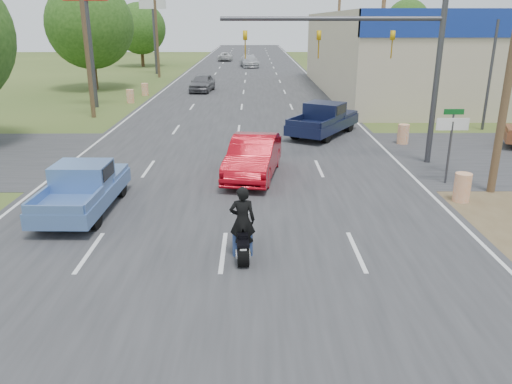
{
  "coord_description": "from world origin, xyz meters",
  "views": [
    {
      "loc": [
        0.81,
        -4.19,
        5.91
      ],
      "look_at": [
        0.89,
        9.24,
        1.3
      ],
      "focal_mm": 35.0,
      "sensor_mm": 36.0,
      "label": 1
    }
  ],
  "objects_px": {
    "distant_car_grey": "(202,83)",
    "distant_car_silver": "(249,61)",
    "distant_car_white": "(225,57)",
    "red_convertible": "(253,157)",
    "blue_pickup": "(84,187)",
    "motorcycle": "(243,242)",
    "navy_pickup": "(324,119)",
    "rider": "(242,224)"
  },
  "relations": [
    {
      "from": "distant_car_grey",
      "to": "distant_car_silver",
      "type": "relative_size",
      "value": 0.82
    },
    {
      "from": "distant_car_grey",
      "to": "distant_car_white",
      "type": "xyz_separation_m",
      "value": [
        0.17,
        35.75,
        -0.11
      ]
    },
    {
      "from": "red_convertible",
      "to": "blue_pickup",
      "type": "distance_m",
      "value": 6.64
    },
    {
      "from": "motorcycle",
      "to": "distant_car_grey",
      "type": "relative_size",
      "value": 0.44
    },
    {
      "from": "distant_car_silver",
      "to": "red_convertible",
      "type": "bearing_deg",
      "value": -97.12
    },
    {
      "from": "distant_car_white",
      "to": "navy_pickup",
      "type": "bearing_deg",
      "value": 99.22
    },
    {
      "from": "red_convertible",
      "to": "navy_pickup",
      "type": "bearing_deg",
      "value": 72.61
    },
    {
      "from": "rider",
      "to": "distant_car_white",
      "type": "relative_size",
      "value": 0.41
    },
    {
      "from": "distant_car_silver",
      "to": "distant_car_white",
      "type": "relative_size",
      "value": 1.18
    },
    {
      "from": "motorcycle",
      "to": "blue_pickup",
      "type": "bearing_deg",
      "value": 143.71
    },
    {
      "from": "rider",
      "to": "distant_car_white",
      "type": "bearing_deg",
      "value": -89.22
    },
    {
      "from": "motorcycle",
      "to": "blue_pickup",
      "type": "height_order",
      "value": "blue_pickup"
    },
    {
      "from": "motorcycle",
      "to": "navy_pickup",
      "type": "distance_m",
      "value": 15.47
    },
    {
      "from": "blue_pickup",
      "to": "distant_car_silver",
      "type": "xyz_separation_m",
      "value": [
        5.04,
        53.78,
        -0.03
      ]
    },
    {
      "from": "rider",
      "to": "blue_pickup",
      "type": "height_order",
      "value": "rider"
    },
    {
      "from": "distant_car_silver",
      "to": "rider",
      "type": "bearing_deg",
      "value": -97.48
    },
    {
      "from": "red_convertible",
      "to": "motorcycle",
      "type": "xyz_separation_m",
      "value": [
        -0.29,
        -7.19,
        -0.37
      ]
    },
    {
      "from": "red_convertible",
      "to": "blue_pickup",
      "type": "bearing_deg",
      "value": -136.78
    },
    {
      "from": "blue_pickup",
      "to": "distant_car_white",
      "type": "relative_size",
      "value": 1.07
    },
    {
      "from": "blue_pickup",
      "to": "distant_car_white",
      "type": "height_order",
      "value": "blue_pickup"
    },
    {
      "from": "red_convertible",
      "to": "navy_pickup",
      "type": "distance_m",
      "value": 8.62
    },
    {
      "from": "motorcycle",
      "to": "distant_car_grey",
      "type": "height_order",
      "value": "distant_car_grey"
    },
    {
      "from": "blue_pickup",
      "to": "distant_car_silver",
      "type": "relative_size",
      "value": 0.91
    },
    {
      "from": "motorcycle",
      "to": "distant_car_silver",
      "type": "bearing_deg",
      "value": 87.63
    },
    {
      "from": "red_convertible",
      "to": "navy_pickup",
      "type": "xyz_separation_m",
      "value": [
        3.88,
        7.7,
        0.09
      ]
    },
    {
      "from": "navy_pickup",
      "to": "distant_car_grey",
      "type": "height_order",
      "value": "navy_pickup"
    },
    {
      "from": "red_convertible",
      "to": "distant_car_silver",
      "type": "xyz_separation_m",
      "value": [
        -0.47,
        50.08,
        -0.03
      ]
    },
    {
      "from": "red_convertible",
      "to": "distant_car_silver",
      "type": "height_order",
      "value": "red_convertible"
    },
    {
      "from": "blue_pickup",
      "to": "distant_car_white",
      "type": "xyz_separation_m",
      "value": [
        1.24,
        64.85,
        -0.18
      ]
    },
    {
      "from": "red_convertible",
      "to": "distant_car_grey",
      "type": "distance_m",
      "value": 25.79
    },
    {
      "from": "navy_pickup",
      "to": "red_convertible",
      "type": "bearing_deg",
      "value": -85.54
    },
    {
      "from": "distant_car_white",
      "to": "red_convertible",
      "type": "bearing_deg",
      "value": 94.55
    },
    {
      "from": "red_convertible",
      "to": "motorcycle",
      "type": "bearing_deg",
      "value": -82.94
    },
    {
      "from": "blue_pickup",
      "to": "distant_car_silver",
      "type": "distance_m",
      "value": 54.02
    },
    {
      "from": "navy_pickup",
      "to": "distant_car_white",
      "type": "distance_m",
      "value": 54.07
    },
    {
      "from": "red_convertible",
      "to": "distant_car_silver",
      "type": "relative_size",
      "value": 0.91
    },
    {
      "from": "red_convertible",
      "to": "rider",
      "type": "bearing_deg",
      "value": -82.97
    },
    {
      "from": "motorcycle",
      "to": "distant_car_grey",
      "type": "xyz_separation_m",
      "value": [
        -4.16,
        32.59,
        0.31
      ]
    },
    {
      "from": "red_convertible",
      "to": "navy_pickup",
      "type": "relative_size",
      "value": 0.87
    },
    {
      "from": "blue_pickup",
      "to": "rider",
      "type": "bearing_deg",
      "value": -32.37
    },
    {
      "from": "motorcycle",
      "to": "distant_car_silver",
      "type": "distance_m",
      "value": 57.27
    },
    {
      "from": "motorcycle",
      "to": "distant_car_grey",
      "type": "bearing_deg",
      "value": 94.72
    }
  ]
}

